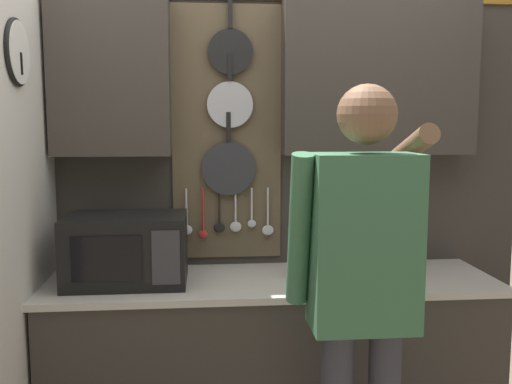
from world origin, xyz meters
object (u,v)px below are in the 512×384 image
at_px(utensil_crock, 306,259).
at_px(knife_block, 385,254).
at_px(person, 362,277).
at_px(microwave, 127,249).

bearing_deg(utensil_crock, knife_block, -0.19).
relative_size(knife_block, person, 0.17).
height_order(knife_block, person, person).
xyz_separation_m(utensil_crock, person, (0.11, -0.53, 0.06)).
height_order(microwave, knife_block, microwave).
relative_size(microwave, utensil_crock, 1.47).
xyz_separation_m(microwave, person, (0.92, -0.53, -0.00)).
height_order(microwave, person, person).
xyz_separation_m(knife_block, utensil_crock, (-0.37, 0.00, -0.02)).
bearing_deg(microwave, knife_block, 0.03).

